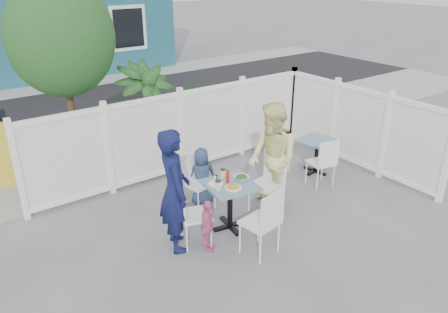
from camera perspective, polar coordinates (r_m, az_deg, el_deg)
ground at (r=6.82m, az=4.58°, el=-9.27°), size 80.00×80.00×0.00m
near_sidewalk at (r=9.67m, az=-10.20°, el=0.83°), size 24.00×2.60×0.01m
street at (r=12.92m, az=-17.68°, el=5.95°), size 24.00×5.00×0.01m
far_sidewalk at (r=15.80m, az=-21.55°, el=8.54°), size 24.00×1.60×0.01m
fence_back at (r=8.27m, az=-5.58°, el=2.93°), size 5.86×0.08×1.60m
fence_right at (r=8.87m, az=17.07°, el=3.42°), size 0.08×3.66×1.60m
tree at (r=7.97m, az=-20.50°, el=14.26°), size 1.80×1.62×3.59m
potted_shrub_a at (r=8.61m, az=-10.22°, el=5.19°), size 1.25×1.25×2.05m
potted_shrub_b at (r=9.37m, az=-1.32°, el=5.07°), size 1.65×1.68×1.42m
main_table at (r=6.53m, az=0.80°, el=-4.90°), size 0.81×0.81×0.75m
spare_table at (r=8.52m, az=12.06°, el=1.21°), size 0.71×0.71×0.67m
chair_left at (r=6.18m, az=-4.49°, el=-7.03°), size 0.54×0.55×0.95m
chair_right at (r=7.02m, az=6.01°, el=-2.84°), size 0.49×0.51×1.00m
chair_back at (r=7.11m, az=-3.74°, el=-2.68°), size 0.49×0.48×0.95m
chair_near at (r=5.94m, az=5.38°, el=-8.07°), size 0.52×0.51×1.01m
chair_spare at (r=7.95m, az=12.95°, el=-0.40°), size 0.49×0.48×0.92m
man at (r=5.99m, az=-6.48°, el=-4.45°), size 0.60×0.75×1.79m
woman at (r=6.91m, az=6.33°, el=-0.34°), size 0.89×1.03×1.81m
boy at (r=7.24m, az=-2.92°, el=-2.63°), size 0.57×0.47×0.99m
toddler at (r=6.14m, az=-2.17°, el=-9.04°), size 0.46×0.45×0.78m
plate_main at (r=6.33m, az=1.19°, el=-4.08°), size 0.25×0.25×0.02m
plate_side at (r=6.44m, az=-1.08°, el=-3.56°), size 0.22×0.22×0.02m
salad_bowl at (r=6.57m, az=2.29°, el=-2.82°), size 0.23×0.23×0.06m
coffee_cup_a at (r=6.27m, az=-0.79°, el=-3.80°), size 0.08×0.08×0.13m
coffee_cup_b at (r=6.63m, az=-0.13°, el=-2.23°), size 0.08×0.08×0.12m
ketchup_bottle at (r=6.45m, az=0.47°, el=-2.71°), size 0.06×0.06×0.18m
salt_shaker at (r=6.55m, az=-1.13°, el=-2.85°), size 0.03×0.03×0.06m
pepper_shaker at (r=6.58m, az=-1.01°, el=-2.68°), size 0.03×0.03×0.07m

